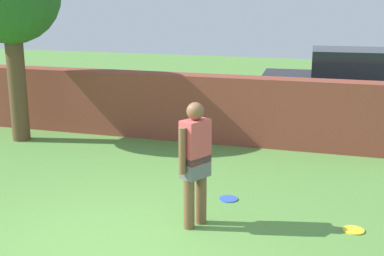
# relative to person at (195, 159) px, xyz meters

# --- Properties ---
(ground_plane) EXTENTS (40.00, 40.00, 0.00)m
(ground_plane) POSITION_rel_person_xyz_m (-0.75, -0.93, -0.90)
(ground_plane) COLOR #568C3D
(brick_wall) EXTENTS (10.36, 0.50, 1.35)m
(brick_wall) POSITION_rel_person_xyz_m (-2.25, 3.95, -0.22)
(brick_wall) COLOR brown
(brick_wall) RESTS_ON ground
(person) EXTENTS (0.36, 0.49, 1.62)m
(person) POSITION_rel_person_xyz_m (0.00, 0.00, 0.00)
(person) COLOR brown
(person) RESTS_ON ground
(car) EXTENTS (4.31, 2.14, 1.72)m
(car) POSITION_rel_person_xyz_m (1.95, 6.30, -0.04)
(car) COLOR black
(car) RESTS_ON ground
(frisbee_yellow) EXTENTS (0.27, 0.27, 0.02)m
(frisbee_yellow) POSITION_rel_person_xyz_m (1.96, 0.42, -0.89)
(frisbee_yellow) COLOR yellow
(frisbee_yellow) RESTS_ON ground
(frisbee_blue) EXTENTS (0.27, 0.27, 0.02)m
(frisbee_blue) POSITION_rel_person_xyz_m (0.22, 0.98, -0.89)
(frisbee_blue) COLOR blue
(frisbee_blue) RESTS_ON ground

